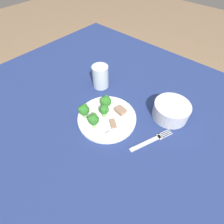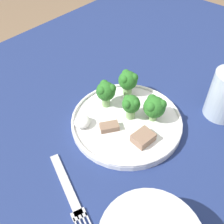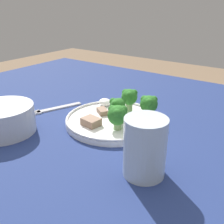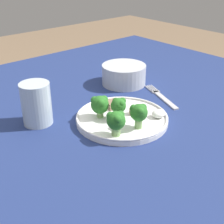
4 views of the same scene
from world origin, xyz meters
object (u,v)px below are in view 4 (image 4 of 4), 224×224
object	(u,v)px
fork	(161,97)
drinking_glass	(37,106)
cream_bowl	(124,75)
dinner_plate	(122,118)

from	to	relation	value
fork	drinking_glass	bearing A→B (deg)	163.78
fork	cream_bowl	world-z (taller)	cream_bowl
drinking_glass	cream_bowl	bearing A→B (deg)	8.28
fork	drinking_glass	size ratio (longest dim) A/B	1.63
dinner_plate	fork	world-z (taller)	dinner_plate
dinner_plate	fork	size ratio (longest dim) A/B	1.34
dinner_plate	fork	xyz separation A→B (m)	(0.19, 0.03, -0.01)
drinking_glass	dinner_plate	bearing A→B (deg)	-39.41
fork	drinking_glass	xyz separation A→B (m)	(-0.35, 0.10, 0.05)
dinner_plate	drinking_glass	size ratio (longest dim) A/B	2.18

